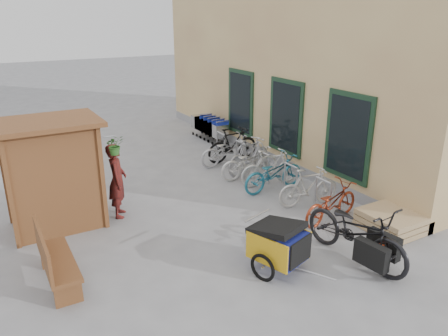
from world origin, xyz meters
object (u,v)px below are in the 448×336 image
kiosk (47,160)px  shopping_carts (209,126)px  bike_3 (270,168)px  pallet_stack (390,222)px  child_trailer (279,243)px  bike_6 (228,150)px  bike_4 (250,162)px  bike_1 (309,187)px  cargo_bike (357,232)px  bench (53,259)px  bike_2 (274,173)px  person_kiosk (117,181)px  bike_7 (233,144)px  bike_0 (331,203)px  bike_5 (249,156)px

kiosk → shopping_carts: 7.76m
bike_3 → pallet_stack: bearing=-158.3°
pallet_stack → child_trailer: size_ratio=0.70×
bike_6 → kiosk: bearing=109.1°
shopping_carts → bike_4: size_ratio=1.15×
bike_1 → cargo_bike: bearing=170.4°
shopping_carts → kiosk: bearing=-144.6°
kiosk → bench: size_ratio=1.51×
bike_2 → bike_4: (-0.05, 1.08, -0.01)m
person_kiosk → bike_1: size_ratio=1.09×
bike_6 → bike_7: bike_7 is taller
kiosk → cargo_bike: (4.71, -4.36, -0.95)m
kiosk → child_trailer: size_ratio=1.46×
bike_0 → bike_6: (-0.05, 4.51, 0.03)m
pallet_stack → bike_3: size_ratio=0.70×
cargo_bike → person_kiosk: (-3.29, 4.18, 0.28)m
person_kiosk → bike_4: person_kiosk is taller
cargo_bike → bike_2: (0.73, 3.63, -0.11)m
bike_5 → shopping_carts: bearing=-26.1°
bike_6 → cargo_bike: bearing=175.5°
bench → bike_6: bench is taller
cargo_bike → bike_4: cargo_bike is taller
bench → bike_0: size_ratio=0.96×
pallet_stack → bike_6: 5.58m
bike_1 → bike_6: (-0.17, 3.59, -0.00)m
kiosk → person_kiosk: 1.58m
bench → bike_4: (5.80, 2.71, -0.06)m
bench → bike_2: bearing=16.1°
kiosk → shopping_carts: kiosk is taller
pallet_stack → bike_7: 5.83m
bike_2 → bike_3: size_ratio=1.09×
cargo_bike → bike_5: size_ratio=1.34×
bike_2 → pallet_stack: bearing=-167.2°
kiosk → bike_6: bearing=16.8°
person_kiosk → bike_3: size_ratio=1.02×
bike_2 → bike_3: 0.36m
shopping_carts → bike_5: size_ratio=1.18×
child_trailer → shopping_carts: bearing=52.2°
cargo_bike → bike_1: size_ratio=1.47×
shopping_carts → cargo_bike: cargo_bike is taller
bike_5 → bike_7: size_ratio=0.97×
bike_2 → bike_6: bike_2 is taller
bench → cargo_bike: (5.11, -2.00, 0.07)m
pallet_stack → bike_6: bike_6 is taller
child_trailer → bike_2: 3.84m
bike_7 → bike_6: bearing=127.0°
pallet_stack → bike_0: 1.31m
pallet_stack → bike_3: bike_3 is taller
cargo_bike → bike_1: (0.89, 2.42, -0.11)m
bike_0 → bike_2: bike_2 is taller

